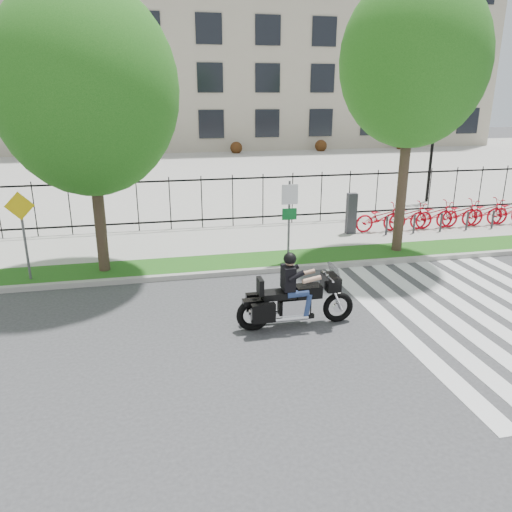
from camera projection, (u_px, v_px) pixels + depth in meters
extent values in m
plane|color=#373739|center=(302.00, 335.00, 11.11)|extent=(120.00, 120.00, 0.00)
cube|color=#9E9D95|center=(262.00, 271.00, 14.89)|extent=(60.00, 0.20, 0.15)
cube|color=#1C5014|center=(256.00, 262.00, 15.68)|extent=(60.00, 1.50, 0.15)
cube|color=#9B9991|center=(241.00, 240.00, 18.00)|extent=(60.00, 3.50, 0.15)
cube|color=#9B9991|center=(195.00, 170.00, 34.30)|extent=(80.00, 34.00, 0.10)
cube|color=#A59A85|center=(172.00, 41.00, 49.76)|extent=(60.00, 20.00, 20.00)
cylinder|color=black|center=(431.00, 162.00, 23.62)|extent=(0.14, 0.14, 4.00)
cylinder|color=black|center=(435.00, 120.00, 23.03)|extent=(0.06, 0.70, 0.70)
sphere|color=white|center=(428.00, 118.00, 22.93)|extent=(0.36, 0.36, 0.36)
sphere|color=white|center=(442.00, 118.00, 23.07)|extent=(0.36, 0.36, 0.36)
cylinder|color=#31221A|center=(99.00, 210.00, 14.18)|extent=(0.32, 0.32, 3.59)
ellipsoid|color=#145413|center=(87.00, 90.00, 13.16)|extent=(4.88, 4.88, 5.61)
cylinder|color=#31221A|center=(403.00, 182.00, 15.90)|extent=(0.32, 0.32, 4.54)
ellipsoid|color=#145413|center=(414.00, 61.00, 14.78)|extent=(4.41, 4.41, 5.08)
cube|color=#2D2D33|center=(351.00, 213.00, 18.32)|extent=(0.35, 0.25, 1.50)
imported|color=red|center=(381.00, 218.00, 18.63)|extent=(2.00, 0.70, 1.05)
cylinder|color=#2D2D33|center=(387.00, 226.00, 18.23)|extent=(0.08, 0.08, 0.70)
imported|color=red|center=(408.00, 216.00, 18.86)|extent=(2.00, 0.70, 1.05)
cylinder|color=#2D2D33|center=(414.00, 224.00, 18.45)|extent=(0.08, 0.08, 0.70)
imported|color=red|center=(434.00, 215.00, 19.08)|extent=(2.00, 0.70, 1.05)
cylinder|color=#2D2D33|center=(441.00, 222.00, 18.67)|extent=(0.08, 0.08, 0.70)
imported|color=red|center=(460.00, 213.00, 19.30)|extent=(2.00, 0.70, 1.05)
cylinder|color=#2D2D33|center=(467.00, 221.00, 18.89)|extent=(0.08, 0.08, 0.70)
imported|color=red|center=(485.00, 212.00, 19.52)|extent=(2.00, 0.70, 1.05)
cylinder|color=#2D2D33|center=(493.00, 219.00, 19.11)|extent=(0.08, 0.08, 0.70)
imported|color=red|center=(510.00, 211.00, 19.74)|extent=(2.00, 0.70, 1.05)
cylinder|color=#59595B|center=(289.00, 222.00, 15.13)|extent=(0.07, 0.07, 2.50)
cube|color=white|center=(290.00, 194.00, 14.83)|extent=(0.50, 0.03, 0.60)
cube|color=#0C6626|center=(289.00, 214.00, 15.01)|extent=(0.45, 0.03, 0.35)
cylinder|color=#59595B|center=(25.00, 238.00, 13.64)|extent=(0.07, 0.07, 2.40)
cube|color=yellow|center=(19.00, 206.00, 13.32)|extent=(0.78, 0.03, 0.78)
torus|color=black|center=(338.00, 307.00, 11.66)|extent=(0.74, 0.14, 0.74)
torus|color=black|center=(253.00, 315.00, 11.25)|extent=(0.78, 0.16, 0.78)
cube|color=black|center=(331.00, 282.00, 11.41)|extent=(0.32, 0.59, 0.32)
cube|color=#26262B|center=(334.00, 272.00, 11.35)|extent=(0.16, 0.53, 0.32)
cube|color=silver|center=(294.00, 306.00, 11.41)|extent=(0.64, 0.36, 0.43)
cube|color=black|center=(308.00, 291.00, 11.36)|extent=(0.59, 0.36, 0.28)
cube|color=black|center=(279.00, 294.00, 11.23)|extent=(0.75, 0.39, 0.15)
cube|color=black|center=(260.00, 286.00, 11.07)|extent=(0.11, 0.36, 0.36)
cube|color=black|center=(263.00, 313.00, 10.93)|extent=(0.53, 0.17, 0.43)
cube|color=black|center=(257.00, 302.00, 11.53)|extent=(0.53, 0.17, 0.43)
cube|color=black|center=(288.00, 278.00, 11.15)|extent=(0.26, 0.43, 0.55)
sphere|color=tan|center=(290.00, 261.00, 11.03)|extent=(0.25, 0.25, 0.25)
sphere|color=black|center=(290.00, 259.00, 11.02)|extent=(0.29, 0.29, 0.29)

